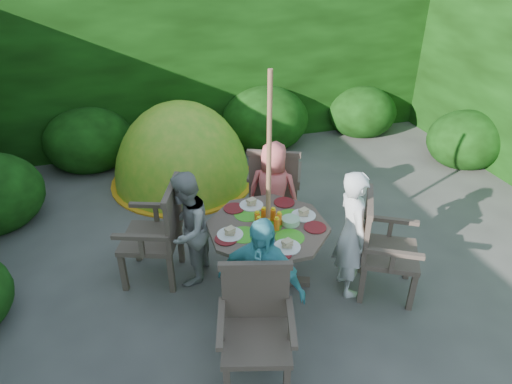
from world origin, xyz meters
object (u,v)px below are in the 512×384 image
object	(u,v)px
patio_table	(268,235)
child_front	(261,286)
garden_chair_front	(256,326)
child_left	(187,229)
garden_chair_back	(274,185)
dome_tent	(184,181)
parasol_pole	(268,189)
garden_chair_left	(159,232)
child_back	(273,193)
child_right	(352,234)
garden_chair_right	(381,246)

from	to	relation	value
patio_table	child_front	world-z (taller)	child_front
garden_chair_front	child_left	world-z (taller)	child_left
garden_chair_back	dome_tent	bearing A→B (deg)	-33.70
child_left	parasol_pole	bearing A→B (deg)	93.25
garden_chair_back	child_front	xyz separation A→B (m)	(-0.71, -1.75, 0.11)
parasol_pole	patio_table	bearing A→B (deg)	-9.25
garden_chair_front	child_left	xyz separation A→B (m)	(-0.32, 1.31, 0.09)
garden_chair_back	dome_tent	size ratio (longest dim) A/B	0.42
parasol_pole	garden_chair_left	bearing A→B (deg)	157.74
child_back	child_front	size ratio (longest dim) A/B	0.92
child_right	child_front	size ratio (longest dim) A/B	1.01
garden_chair_right	garden_chair_back	bearing A→B (deg)	52.33
parasol_pole	child_left	bearing A→B (deg)	157.95
garden_chair_right	child_back	xyz separation A→B (m)	(-0.72, 1.14, 0.07)
garden_chair_front	garden_chair_back	bearing A→B (deg)	83.03
garden_chair_front	garden_chair_right	bearing A→B (deg)	38.32
garden_chair_back	garden_chair_right	bearing A→B (deg)	137.07
child_right	dome_tent	xyz separation A→B (m)	(-1.24, 2.72, -0.66)
garden_chair_front	dome_tent	xyz separation A→B (m)	(-0.07, 3.43, -0.51)
child_back	patio_table	bearing A→B (deg)	99.34
patio_table	garden_chair_front	size ratio (longest dim) A/B	1.64
garden_chair_right	garden_chair_left	xyz separation A→B (m)	(-2.02, 0.81, 0.02)
garden_chair_back	child_front	distance (m)	1.89
child_back	child_right	bearing A→B (deg)	144.04
patio_table	child_left	distance (m)	0.80
garden_chair_right	child_left	world-z (taller)	child_left
patio_table	child_back	bearing A→B (deg)	68.24
dome_tent	parasol_pole	bearing A→B (deg)	-59.38
patio_table	garden_chair_back	size ratio (longest dim) A/B	1.56
patio_table	parasol_pole	world-z (taller)	parasol_pole
dome_tent	garden_chair_left	bearing A→B (deg)	-85.26
garden_chair_left	child_back	size ratio (longest dim) A/B	0.86
child_front	patio_table	bearing A→B (deg)	107.26
patio_table	garden_chair_back	distance (m)	1.09
child_left	child_right	bearing A→B (deg)	93.25
garden_chair_back	child_right	distance (m)	1.36
garden_chair_front	dome_tent	bearing A→B (deg)	106.50
patio_table	garden_chair_front	bearing A→B (deg)	-112.79
parasol_pole	garden_chair_left	xyz separation A→B (m)	(-1.01, 0.41, -0.55)
patio_table	child_front	xyz separation A→B (m)	(-0.30, -0.74, 0.06)
patio_table	dome_tent	bearing A→B (deg)	101.62
garden_chair_left	patio_table	bearing A→B (deg)	87.40
child_left	child_front	world-z (taller)	child_front
patio_table	child_right	xyz separation A→B (m)	(0.74, -0.30, 0.07)
parasol_pole	garden_chair_back	bearing A→B (deg)	68.08
parasol_pole	child_front	size ratio (longest dim) A/B	1.69
parasol_pole	garden_chair_front	xyz separation A→B (m)	(-0.42, -1.01, -0.59)
parasol_pole	garden_chair_back	xyz separation A→B (m)	(0.41, 1.01, -0.56)
parasol_pole	child_back	bearing A→B (deg)	67.95
garden_chair_right	dome_tent	world-z (taller)	dome_tent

